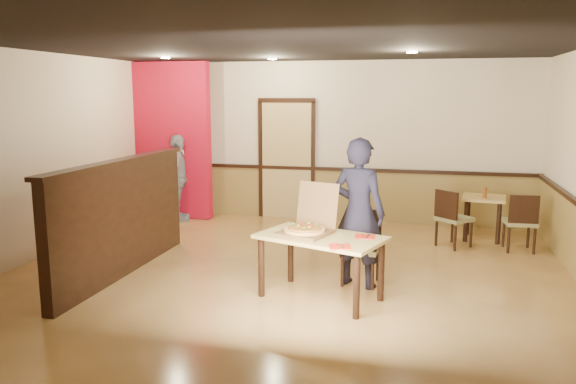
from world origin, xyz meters
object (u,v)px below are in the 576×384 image
side_chair_right (521,220)px  side_table (483,207)px  main_table (321,245)px  diner (359,213)px  passerby (178,178)px  condiment (485,193)px  diner_chair (362,244)px  side_chair_left (452,216)px  pizza_box (307,227)px

side_chair_right → side_table: 0.76m
side_chair_right → side_table: side_chair_right is taller
main_table → side_chair_right: bearing=65.4°
diner → passerby: size_ratio=1.14×
side_table → condiment: (-0.00, -0.11, 0.25)m
passerby → side_table: bearing=-109.1°
diner_chair → side_chair_right: diner_chair is taller
passerby → diner_chair: bearing=-143.8°
main_table → condiment: size_ratio=9.37×
side_chair_right → condiment: size_ratio=5.25×
condiment → main_table: bearing=-123.1°
main_table → side_chair_left: bearing=79.0°
side_table → condiment: 0.27m
diner_chair → main_table: bearing=-114.4°
main_table → condiment: condiment is taller
main_table → side_table: 3.70m
main_table → pizza_box: (-0.17, 0.06, 0.18)m
side_chair_left → diner: size_ratio=0.49×
diner → pizza_box: bearing=59.9°
main_table → side_chair_right: 3.50m
side_table → main_table: bearing=-122.2°
diner → condiment: (1.62, 2.49, -0.12)m
diner → pizza_box: diner is taller
side_chair_left → side_table: bearing=-87.0°
diner_chair → diner: 0.43m
side_chair_right → passerby: passerby is taller
diner_chair → condiment: (1.59, 2.35, 0.28)m
side_chair_left → passerby: (-4.64, 0.69, 0.30)m
side_chair_left → side_chair_right: (0.95, -0.02, -0.01)m
main_table → pizza_box: 0.25m
diner → main_table: bearing=74.8°
diner_chair → side_chair_left: size_ratio=1.01×
side_chair_left → side_table: (0.49, 0.60, 0.04)m
side_table → condiment: condiment is taller
condiment → side_chair_right: bearing=-47.7°
diner_chair → side_chair_right: size_ratio=1.03×
diner → pizza_box: (-0.51, -0.46, -0.09)m
side_chair_right → passerby: 5.64m
side_chair_right → side_table: size_ratio=1.21×
side_chair_right → diner: (-2.08, -1.99, 0.41)m
diner → passerby: bearing=-19.6°
main_table → condiment: (1.97, 3.02, 0.15)m
passerby → condiment: size_ratio=9.55×
side_table → side_chair_left: bearing=-129.6°
side_chair_right → pizza_box: 3.58m
side_chair_right → diner: 2.91m
diner_chair → side_chair_right: (2.05, 1.85, -0.01)m
diner → pizza_box: 0.70m
side_chair_right → passerby: (-5.59, 0.70, 0.31)m
main_table → pizza_box: pizza_box is taller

